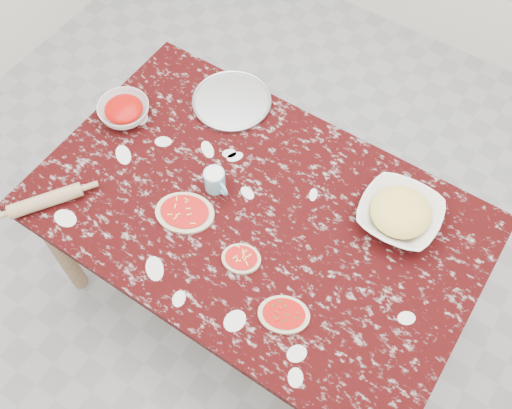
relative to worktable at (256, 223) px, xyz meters
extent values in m
plane|color=gray|center=(0.00, 0.00, -0.67)|extent=(4.00, 4.00, 0.00)
cube|color=black|center=(0.00, 0.00, 0.06)|extent=(1.60, 1.00, 0.04)
cube|color=#9B8158|center=(0.00, 0.00, 0.00)|extent=(1.50, 0.90, 0.08)
cylinder|color=#9B8158|center=(-0.72, -0.42, -0.31)|extent=(0.07, 0.07, 0.71)
cylinder|color=#9B8158|center=(-0.72, 0.42, -0.31)|extent=(0.07, 0.07, 0.71)
cylinder|color=#9B8158|center=(0.72, 0.42, -0.31)|extent=(0.07, 0.07, 0.71)
cylinder|color=#B2B2B7|center=(-0.37, 0.37, 0.09)|extent=(0.40, 0.40, 0.01)
imported|color=white|center=(-0.68, 0.08, 0.11)|extent=(0.23, 0.23, 0.06)
imported|color=white|center=(0.44, 0.25, 0.12)|extent=(0.30, 0.30, 0.07)
cylinder|color=#78B1C6|center=(-0.18, 0.01, 0.13)|extent=(0.08, 0.08, 0.09)
torus|color=#78B1C6|center=(-0.14, -0.01, 0.13)|extent=(0.06, 0.03, 0.06)
cylinder|color=silver|center=(-0.18, 0.01, 0.16)|extent=(0.06, 0.06, 0.01)
ellipsoid|color=beige|center=(-0.21, -0.15, 0.09)|extent=(0.26, 0.23, 0.01)
ellipsoid|color=red|center=(-0.21, -0.15, 0.10)|extent=(0.21, 0.19, 0.00)
ellipsoid|color=beige|center=(0.06, -0.19, 0.09)|extent=(0.17, 0.16, 0.01)
ellipsoid|color=red|center=(0.06, -0.19, 0.10)|extent=(0.14, 0.13, 0.00)
ellipsoid|color=beige|center=(0.29, -0.28, 0.09)|extent=(0.21, 0.19, 0.01)
ellipsoid|color=red|center=(0.29, -0.28, 0.10)|extent=(0.17, 0.15, 0.00)
cylinder|color=tan|center=(-0.65, -0.39, 0.11)|extent=(0.19, 0.25, 0.05)
camera|label=1|loc=(0.59, -0.88, 1.90)|focal=41.00mm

